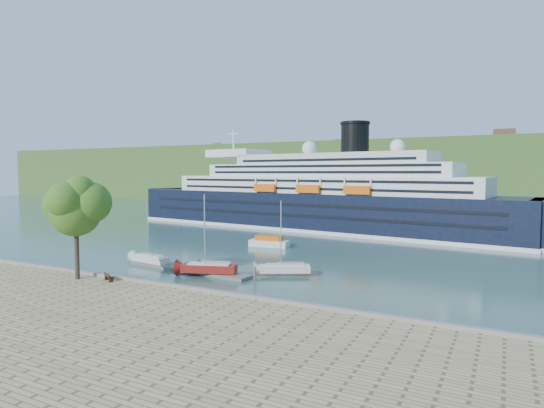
{
  "coord_description": "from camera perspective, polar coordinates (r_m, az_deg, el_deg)",
  "views": [
    {
      "loc": [
        36.52,
        -35.4,
        12.47
      ],
      "look_at": [
        2.51,
        30.0,
        7.32
      ],
      "focal_mm": 30.0,
      "sensor_mm": 36.0,
      "label": 1
    }
  ],
  "objects": [
    {
      "name": "ground",
      "position": [
        52.37,
        -18.15,
        -9.98
      ],
      "size": [
        400.0,
        400.0,
        0.0
      ],
      "primitive_type": "plane",
      "color": "#315851",
      "rests_on": "ground"
    },
    {
      "name": "far_hillside",
      "position": [
        184.06,
        16.06,
        3.7
      ],
      "size": [
        400.0,
        50.0,
        24.0
      ],
      "primitive_type": "cube",
      "color": "#325321",
      "rests_on": "ground"
    },
    {
      "name": "quay_coping",
      "position": [
        51.97,
        -18.34,
        -8.79
      ],
      "size": [
        220.0,
        0.5,
        0.3
      ],
      "primitive_type": "cube",
      "color": "slate",
      "rests_on": "promenade"
    },
    {
      "name": "cruise_ship",
      "position": [
        100.33,
        4.71,
        3.39
      ],
      "size": [
        102.91,
        27.18,
        22.87
      ],
      "primitive_type": null,
      "rotation": [
        0.0,
        0.0,
        -0.12
      ],
      "color": "black",
      "rests_on": "ground"
    },
    {
      "name": "park_bench",
      "position": [
        51.55,
        -19.76,
        -8.55
      ],
      "size": [
        1.62,
        1.13,
        0.96
      ],
      "primitive_type": null,
      "rotation": [
        0.0,
        0.0,
        -0.39
      ],
      "color": "#401F12",
      "rests_on": "promenade"
    },
    {
      "name": "promenade_tree",
      "position": [
        52.87,
        -23.39,
        -2.27
      ],
      "size": [
        7.24,
        7.24,
        12.0
      ],
      "primitive_type": null,
      "color": "#356219",
      "rests_on": "promenade"
    },
    {
      "name": "floating_pontoon",
      "position": [
        59.1,
        -10.6,
        -8.05
      ],
      "size": [
        19.08,
        4.24,
        0.42
      ],
      "primitive_type": null,
      "rotation": [
        0.0,
        0.0,
        -0.1
      ],
      "color": "slate",
      "rests_on": "ground"
    },
    {
      "name": "sailboat_white_near",
      "position": [
        62.92,
        -15.09,
        -3.69
      ],
      "size": [
        6.68,
        2.63,
        8.4
      ],
      "primitive_type": null,
      "rotation": [
        0.0,
        0.0,
        -0.13
      ],
      "color": "silver",
      "rests_on": "ground"
    },
    {
      "name": "sailboat_red",
      "position": [
        54.91,
        -7.93,
        -4.17
      ],
      "size": [
        7.56,
        4.28,
        9.42
      ],
      "primitive_type": null,
      "rotation": [
        0.0,
        0.0,
        0.33
      ],
      "color": "maroon",
      "rests_on": "ground"
    },
    {
      "name": "sailboat_white_far",
      "position": [
        54.62,
        1.61,
        -4.58
      ],
      "size": [
        6.78,
        4.82,
        8.66
      ],
      "primitive_type": null,
      "rotation": [
        0.0,
        0.0,
        0.5
      ],
      "color": "silver",
      "rests_on": "ground"
    },
    {
      "name": "tender_launch",
      "position": [
        76.65,
        -0.37,
        -4.66
      ],
      "size": [
        6.92,
        3.04,
        1.85
      ],
      "primitive_type": null,
      "rotation": [
        0.0,
        0.0,
        0.11
      ],
      "color": "#E85C0D",
      "rests_on": "ground"
    }
  ]
}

